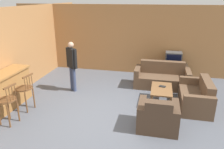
{
  "coord_description": "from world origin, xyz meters",
  "views": [
    {
      "loc": [
        1.12,
        -4.68,
        2.88
      ],
      "look_at": [
        -0.1,
        0.82,
        0.85
      ],
      "focal_mm": 35.0,
      "sensor_mm": 36.0,
      "label": 1
    }
  ],
  "objects_px": {
    "armchair_near": "(158,117)",
    "coffee_table": "(161,91)",
    "tv": "(173,58)",
    "tv_unit": "(172,71)",
    "couch_far": "(162,78)",
    "bar_chair_near": "(7,102)",
    "person_by_window": "(72,64)",
    "loveseat_right": "(196,97)",
    "book_on_table": "(162,86)",
    "bar_chair_mid": "(25,90)"
  },
  "relations": [
    {
      "from": "armchair_near",
      "to": "coffee_table",
      "type": "bearing_deg",
      "value": 87.16
    },
    {
      "from": "coffee_table",
      "to": "tv",
      "type": "distance_m",
      "value": 2.17
    },
    {
      "from": "tv_unit",
      "to": "couch_far",
      "type": "bearing_deg",
      "value": -112.52
    },
    {
      "from": "bar_chair_near",
      "to": "coffee_table",
      "type": "height_order",
      "value": "bar_chair_near"
    },
    {
      "from": "tv_unit",
      "to": "person_by_window",
      "type": "bearing_deg",
      "value": -149.55
    },
    {
      "from": "coffee_table",
      "to": "tv_unit",
      "type": "height_order",
      "value": "tv_unit"
    },
    {
      "from": "tv",
      "to": "person_by_window",
      "type": "height_order",
      "value": "person_by_window"
    },
    {
      "from": "loveseat_right",
      "to": "coffee_table",
      "type": "distance_m",
      "value": 0.94
    },
    {
      "from": "couch_far",
      "to": "tv",
      "type": "xyz_separation_m",
      "value": [
        0.37,
        0.9,
        0.47
      ]
    },
    {
      "from": "armchair_near",
      "to": "book_on_table",
      "type": "xyz_separation_m",
      "value": [
        0.09,
        1.49,
        0.15
      ]
    },
    {
      "from": "loveseat_right",
      "to": "tv",
      "type": "height_order",
      "value": "tv"
    },
    {
      "from": "bar_chair_near",
      "to": "tv_unit",
      "type": "height_order",
      "value": "bar_chair_near"
    },
    {
      "from": "bar_chair_near",
      "to": "couch_far",
      "type": "bearing_deg",
      "value": 41.36
    },
    {
      "from": "bar_chair_near",
      "to": "couch_far",
      "type": "height_order",
      "value": "bar_chair_near"
    },
    {
      "from": "armchair_near",
      "to": "person_by_window",
      "type": "relative_size",
      "value": 0.57
    },
    {
      "from": "bar_chair_mid",
      "to": "person_by_window",
      "type": "bearing_deg",
      "value": 62.72
    },
    {
      "from": "coffee_table",
      "to": "person_by_window",
      "type": "bearing_deg",
      "value": 174.63
    },
    {
      "from": "couch_far",
      "to": "coffee_table",
      "type": "distance_m",
      "value": 1.21
    },
    {
      "from": "bar_chair_near",
      "to": "loveseat_right",
      "type": "distance_m",
      "value": 4.83
    },
    {
      "from": "coffee_table",
      "to": "armchair_near",
      "type": "bearing_deg",
      "value": -92.84
    },
    {
      "from": "tv_unit",
      "to": "tv",
      "type": "relative_size",
      "value": 1.86
    },
    {
      "from": "coffee_table",
      "to": "bar_chair_near",
      "type": "bearing_deg",
      "value": -151.73
    },
    {
      "from": "couch_far",
      "to": "person_by_window",
      "type": "height_order",
      "value": "person_by_window"
    },
    {
      "from": "person_by_window",
      "to": "couch_far",
      "type": "bearing_deg",
      "value": 18.86
    },
    {
      "from": "bar_chair_near",
      "to": "person_by_window",
      "type": "distance_m",
      "value": 2.3
    },
    {
      "from": "couch_far",
      "to": "coffee_table",
      "type": "xyz_separation_m",
      "value": [
        -0.0,
        -1.21,
        0.07
      ]
    },
    {
      "from": "tv",
      "to": "person_by_window",
      "type": "distance_m",
      "value": 3.65
    },
    {
      "from": "loveseat_right",
      "to": "book_on_table",
      "type": "distance_m",
      "value": 0.95
    },
    {
      "from": "tv",
      "to": "bar_chair_mid",
      "type": "bearing_deg",
      "value": -139.74
    },
    {
      "from": "bar_chair_near",
      "to": "loveseat_right",
      "type": "bearing_deg",
      "value": 22.47
    },
    {
      "from": "bar_chair_mid",
      "to": "couch_far",
      "type": "bearing_deg",
      "value": 34.27
    },
    {
      "from": "book_on_table",
      "to": "bar_chair_mid",
      "type": "bearing_deg",
      "value": -159.55
    },
    {
      "from": "couch_far",
      "to": "armchair_near",
      "type": "xyz_separation_m",
      "value": [
        -0.07,
        -2.57,
        0.0
      ]
    },
    {
      "from": "bar_chair_near",
      "to": "couch_far",
      "type": "xyz_separation_m",
      "value": [
        3.52,
        3.1,
        -0.25
      ]
    },
    {
      "from": "bar_chair_near",
      "to": "coffee_table",
      "type": "xyz_separation_m",
      "value": [
        3.51,
        1.89,
        -0.18
      ]
    },
    {
      "from": "bar_chair_near",
      "to": "person_by_window",
      "type": "bearing_deg",
      "value": 70.82
    },
    {
      "from": "tv",
      "to": "person_by_window",
      "type": "xyz_separation_m",
      "value": [
        -3.14,
        -1.84,
        0.14
      ]
    },
    {
      "from": "loveseat_right",
      "to": "book_on_table",
      "type": "bearing_deg",
      "value": 169.25
    },
    {
      "from": "loveseat_right",
      "to": "tv_unit",
      "type": "xyz_separation_m",
      "value": [
        -0.56,
        2.16,
        -0.02
      ]
    },
    {
      "from": "person_by_window",
      "to": "bar_chair_mid",
      "type": "bearing_deg",
      "value": -117.28
    },
    {
      "from": "armchair_near",
      "to": "loveseat_right",
      "type": "height_order",
      "value": "armchair_near"
    },
    {
      "from": "couch_far",
      "to": "coffee_table",
      "type": "relative_size",
      "value": 1.78
    },
    {
      "from": "armchair_near",
      "to": "tv_unit",
      "type": "bearing_deg",
      "value": 82.7
    },
    {
      "from": "couch_far",
      "to": "tv",
      "type": "relative_size",
      "value": 3.12
    },
    {
      "from": "bar_chair_mid",
      "to": "book_on_table",
      "type": "relative_size",
      "value": 5.11
    },
    {
      "from": "couch_far",
      "to": "person_by_window",
      "type": "distance_m",
      "value": 2.99
    },
    {
      "from": "couch_far",
      "to": "loveseat_right",
      "type": "xyz_separation_m",
      "value": [
        0.94,
        -1.25,
        -0.0
      ]
    },
    {
      "from": "bar_chair_mid",
      "to": "loveseat_right",
      "type": "xyz_separation_m",
      "value": [
        4.45,
        1.14,
        -0.26
      ]
    },
    {
      "from": "couch_far",
      "to": "person_by_window",
      "type": "xyz_separation_m",
      "value": [
        -2.77,
        -0.95,
        0.61
      ]
    },
    {
      "from": "couch_far",
      "to": "armchair_near",
      "type": "relative_size",
      "value": 1.97
    }
  ]
}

